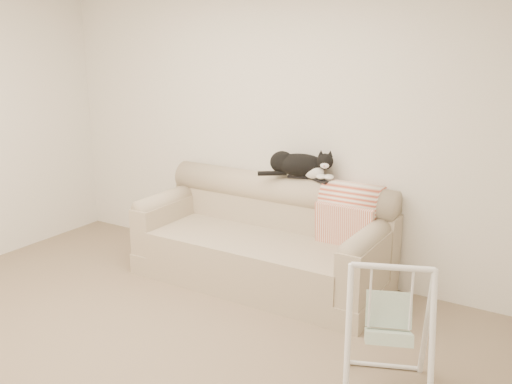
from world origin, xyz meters
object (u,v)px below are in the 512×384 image
at_px(remote_a, 298,177).
at_px(remote_b, 321,181).
at_px(baby_swing, 388,329).
at_px(tuxedo_cat, 299,165).
at_px(sofa, 264,241).

height_order(remote_a, remote_b, remote_a).
bearing_deg(baby_swing, tuxedo_cat, 134.84).
bearing_deg(sofa, baby_swing, -35.18).
bearing_deg(baby_swing, remote_b, 129.99).
bearing_deg(remote_b, tuxedo_cat, 175.04).
bearing_deg(remote_b, baby_swing, -50.01).
height_order(sofa, tuxedo_cat, tuxedo_cat).
height_order(sofa, remote_b, remote_b).
height_order(remote_b, tuxedo_cat, tuxedo_cat).
xyz_separation_m(remote_a, remote_b, (0.23, -0.02, -0.00)).
relative_size(remote_b, baby_swing, 0.21).
bearing_deg(remote_b, sofa, -152.96).
distance_m(remote_b, baby_swing, 1.71).
relative_size(sofa, baby_swing, 2.64).
distance_m(remote_a, tuxedo_cat, 0.11).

